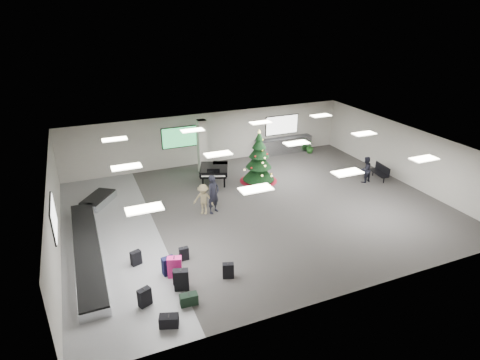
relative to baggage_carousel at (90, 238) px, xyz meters
name	(u,v)px	position (x,y,z in m)	size (l,w,h in m)	color
ground	(258,208)	(7.84, 0.08, -0.21)	(18.00, 18.00, 0.00)	#33312E
room_envelope	(245,161)	(7.46, 0.75, 2.12)	(18.02, 14.02, 3.21)	#B7B3A7
baggage_carousel	(90,238)	(0.00, 0.00, 0.00)	(2.28, 9.71, 0.43)	silver
service_counter	(283,146)	(12.84, 6.73, 0.33)	(4.05, 0.65, 1.08)	silver
suitcase_0	(181,280)	(2.77, -4.43, 0.18)	(0.57, 0.42, 0.82)	black
suitcase_1	(179,277)	(2.75, -4.12, 0.09)	(0.44, 0.32, 0.62)	black
pink_suitcase	(175,267)	(2.74, -3.63, 0.20)	(0.59, 0.44, 0.84)	#DB1C73
suitcase_3	(184,254)	(3.33, -2.72, 0.06)	(0.36, 0.20, 0.56)	black
navy_suitcase	(168,266)	(2.56, -3.38, 0.14)	(0.50, 0.34, 0.73)	black
suitcase_5	(145,297)	(1.43, -4.77, 0.11)	(0.49, 0.39, 0.67)	black
green_duffel	(189,299)	(2.79, -5.29, -0.01)	(0.61, 0.33, 0.42)	black
suitcase_7	(228,271)	(4.53, -4.45, 0.09)	(0.46, 0.33, 0.62)	black
suitcase_8	(136,258)	(1.54, -2.32, 0.08)	(0.45, 0.34, 0.60)	black
black_duffel	(169,321)	(1.94, -6.01, -0.02)	(0.67, 0.51, 0.41)	black
christmas_tree	(259,164)	(9.33, 3.17, 0.83)	(2.14, 2.14, 3.05)	maroon
grand_piano	(214,170)	(6.90, 3.87, 0.58)	(2.08, 2.35, 1.11)	black
bench	(380,171)	(15.89, 0.69, 0.28)	(0.64, 1.42, 0.87)	black
traveler_a	(213,194)	(5.73, 0.56, 0.75)	(0.70, 0.46, 1.92)	black
traveler_b	(203,199)	(5.24, 0.62, 0.55)	(0.98, 0.56, 1.52)	#8A7A55
traveler_bench	(365,170)	(14.80, 0.70, 0.54)	(0.73, 0.57, 1.51)	black
potted_plant_left	(258,153)	(10.83, 6.46, 0.16)	(0.41, 0.33, 0.74)	#16451A
potted_plant_right	(310,147)	(14.55, 6.10, 0.23)	(0.50, 0.50, 0.89)	#16451A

